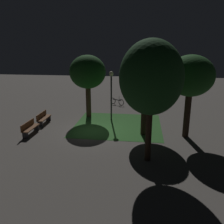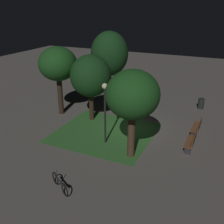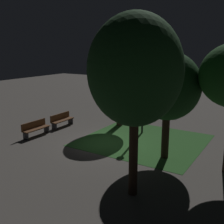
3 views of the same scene
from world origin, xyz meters
name	(u,v)px [view 1 (image 1 of 3)]	position (x,y,z in m)	size (l,w,h in m)	color
ground_plane	(94,131)	(0.00, 0.00, 0.00)	(60.00, 60.00, 0.00)	#56514C
grass_lawn	(118,125)	(-1.50, 1.55, 0.01)	(6.12, 6.52, 0.01)	#2D6028
bench_lawn_edge	(43,118)	(-1.14, -4.25, 0.48)	(1.80, 0.49, 0.88)	brown
bench_back_row	(30,127)	(1.14, -4.25, 0.48)	(1.81, 0.51, 0.88)	brown
tree_near_wall	(88,73)	(-3.50, -1.18, 3.74)	(2.98, 2.98, 5.16)	#423021
tree_tall_center	(151,78)	(3.92, 3.72, 4.39)	(3.13, 3.13, 6.27)	#2D2116
tree_left_canopy	(191,77)	(0.18, 6.29, 4.01)	(2.94, 2.94, 5.38)	#2D2116
tree_right_canopy	(145,85)	(0.17, 3.47, 3.41)	(2.99, 2.99, 4.98)	#2D2116
lamp_post_plaza_east	(111,87)	(-2.70, 0.88, 2.74)	(0.36, 0.36, 3.96)	black
bicycle	(117,101)	(-7.81, 0.79, 0.34)	(0.92, 1.52, 0.93)	black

